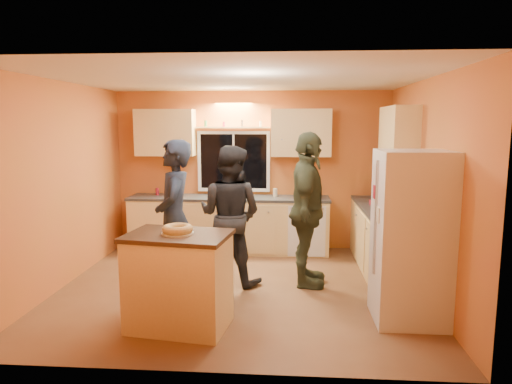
# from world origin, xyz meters

# --- Properties ---
(ground) EXTENTS (4.50, 4.50, 0.00)m
(ground) POSITION_xyz_m (0.00, 0.00, 0.00)
(ground) COLOR brown
(ground) RESTS_ON ground
(room_shell) EXTENTS (4.54, 4.04, 2.61)m
(room_shell) POSITION_xyz_m (0.12, 0.41, 1.62)
(room_shell) COLOR #C96133
(room_shell) RESTS_ON ground
(back_counter) EXTENTS (4.23, 0.62, 0.90)m
(back_counter) POSITION_xyz_m (0.01, 1.70, 0.45)
(back_counter) COLOR #E4C177
(back_counter) RESTS_ON ground
(right_counter) EXTENTS (0.62, 1.84, 0.90)m
(right_counter) POSITION_xyz_m (1.95, 0.50, 0.45)
(right_counter) COLOR #E4C177
(right_counter) RESTS_ON ground
(refrigerator) EXTENTS (0.72, 0.70, 1.80)m
(refrigerator) POSITION_xyz_m (1.89, -0.80, 0.90)
(refrigerator) COLOR silver
(refrigerator) RESTS_ON ground
(island) EXTENTS (1.10, 0.83, 0.98)m
(island) POSITION_xyz_m (-0.49, -1.15, 0.50)
(island) COLOR #E4C177
(island) RESTS_ON ground
(bundt_pastry) EXTENTS (0.31, 0.31, 0.09)m
(bundt_pastry) POSITION_xyz_m (-0.49, -1.15, 1.03)
(bundt_pastry) COLOR #B28549
(bundt_pastry) RESTS_ON island
(person_left) EXTENTS (0.56, 0.75, 1.88)m
(person_left) POSITION_xyz_m (-0.75, -0.24, 0.94)
(person_left) COLOR black
(person_left) RESTS_ON ground
(person_center) EXTENTS (1.05, 0.92, 1.80)m
(person_center) POSITION_xyz_m (-0.14, 0.23, 0.90)
(person_center) COLOR black
(person_center) RESTS_ON ground
(person_right) EXTENTS (0.58, 1.19, 1.97)m
(person_right) POSITION_xyz_m (0.85, 0.19, 0.99)
(person_right) COLOR #2F3622
(person_right) RESTS_ON ground
(mixing_bowl) EXTENTS (0.37, 0.37, 0.09)m
(mixing_bowl) POSITION_xyz_m (0.93, 1.69, 0.94)
(mixing_bowl) COLOR black
(mixing_bowl) RESTS_ON back_counter
(utensil_crock) EXTENTS (0.14, 0.14, 0.17)m
(utensil_crock) POSITION_xyz_m (-0.31, 1.70, 0.99)
(utensil_crock) COLOR beige
(utensil_crock) RESTS_ON back_counter
(potted_plant) EXTENTS (0.33, 0.30, 0.30)m
(potted_plant) POSITION_xyz_m (1.98, -0.30, 1.05)
(potted_plant) COLOR gray
(potted_plant) RESTS_ON right_counter
(red_box) EXTENTS (0.16, 0.12, 0.07)m
(red_box) POSITION_xyz_m (1.87, 1.10, 0.94)
(red_box) COLOR maroon
(red_box) RESTS_ON right_counter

